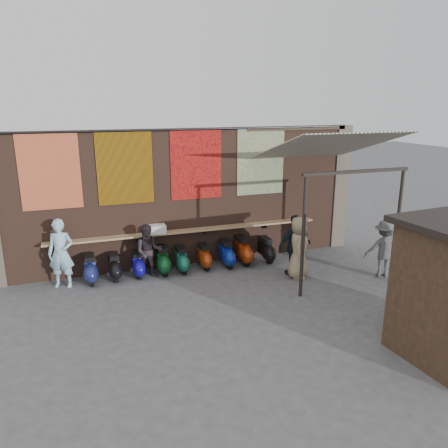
{
  "coord_description": "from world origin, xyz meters",
  "views": [
    {
      "loc": [
        -3.05,
        -9.51,
        4.72
      ],
      "look_at": [
        0.69,
        1.2,
        1.54
      ],
      "focal_mm": 35.0,
      "sensor_mm": 36.0,
      "label": 1
    }
  ],
  "objects_px": {
    "scooter_stool_7": "(243,251)",
    "scooter_stool_8": "(266,250)",
    "scooter_stool_2": "(138,264)",
    "shopper_grey": "(384,249)",
    "scooter_stool_3": "(162,260)",
    "scooter_stool_5": "(204,257)",
    "scooter_stool_1": "(115,267)",
    "diner_right": "(149,252)",
    "scooter_stool_6": "(226,254)",
    "shopper_tan": "(299,247)",
    "diner_left": "(61,253)",
    "scooter_stool_4": "(181,260)",
    "scooter_stool_0": "(90,269)",
    "shopper_navy": "(295,245)",
    "shelf_box": "(156,229)"
  },
  "relations": [
    {
      "from": "shelf_box",
      "to": "diner_right",
      "type": "bearing_deg",
      "value": -122.93
    },
    {
      "from": "scooter_stool_4",
      "to": "shopper_tan",
      "type": "height_order",
      "value": "shopper_tan"
    },
    {
      "from": "scooter_stool_8",
      "to": "shopper_grey",
      "type": "xyz_separation_m",
      "value": [
        2.59,
        -2.13,
        0.43
      ]
    },
    {
      "from": "scooter_stool_2",
      "to": "scooter_stool_6",
      "type": "distance_m",
      "value": 2.6
    },
    {
      "from": "scooter_stool_6",
      "to": "scooter_stool_4",
      "type": "bearing_deg",
      "value": 179.38
    },
    {
      "from": "scooter_stool_7",
      "to": "scooter_stool_0",
      "type": "bearing_deg",
      "value": 179.95
    },
    {
      "from": "scooter_stool_2",
      "to": "diner_right",
      "type": "xyz_separation_m",
      "value": [
        0.29,
        -0.21,
        0.42
      ]
    },
    {
      "from": "scooter_stool_3",
      "to": "scooter_stool_6",
      "type": "bearing_deg",
      "value": -1.72
    },
    {
      "from": "shopper_grey",
      "to": "shopper_tan",
      "type": "relative_size",
      "value": 0.92
    },
    {
      "from": "scooter_stool_7",
      "to": "scooter_stool_8",
      "type": "height_order",
      "value": "scooter_stool_7"
    },
    {
      "from": "scooter_stool_1",
      "to": "shopper_grey",
      "type": "distance_m",
      "value": 7.44
    },
    {
      "from": "scooter_stool_0",
      "to": "scooter_stool_6",
      "type": "height_order",
      "value": "scooter_stool_6"
    },
    {
      "from": "scooter_stool_1",
      "to": "scooter_stool_3",
      "type": "relative_size",
      "value": 0.92
    },
    {
      "from": "shelf_box",
      "to": "shopper_tan",
      "type": "bearing_deg",
      "value": -26.38
    },
    {
      "from": "scooter_stool_1",
      "to": "scooter_stool_3",
      "type": "bearing_deg",
      "value": -0.63
    },
    {
      "from": "scooter_stool_2",
      "to": "shopper_grey",
      "type": "xyz_separation_m",
      "value": [
        6.46,
        -2.22,
        0.46
      ]
    },
    {
      "from": "diner_right",
      "to": "scooter_stool_1",
      "type": "bearing_deg",
      "value": 174.1
    },
    {
      "from": "shopper_navy",
      "to": "scooter_stool_2",
      "type": "bearing_deg",
      "value": -24.09
    },
    {
      "from": "scooter_stool_5",
      "to": "diner_right",
      "type": "height_order",
      "value": "diner_right"
    },
    {
      "from": "shelf_box",
      "to": "scooter_stool_5",
      "type": "height_order",
      "value": "shelf_box"
    },
    {
      "from": "scooter_stool_5",
      "to": "scooter_stool_7",
      "type": "height_order",
      "value": "scooter_stool_7"
    },
    {
      "from": "scooter_stool_0",
      "to": "shopper_grey",
      "type": "bearing_deg",
      "value": -15.89
    },
    {
      "from": "shopper_navy",
      "to": "scooter_stool_7",
      "type": "bearing_deg",
      "value": -58.1
    },
    {
      "from": "scooter_stool_7",
      "to": "shopper_grey",
      "type": "height_order",
      "value": "shopper_grey"
    },
    {
      "from": "diner_right",
      "to": "shopper_tan",
      "type": "relative_size",
      "value": 0.88
    },
    {
      "from": "scooter_stool_1",
      "to": "diner_right",
      "type": "xyz_separation_m",
      "value": [
        0.91,
        -0.21,
        0.41
      ]
    },
    {
      "from": "scooter_stool_5",
      "to": "shopper_grey",
      "type": "relative_size",
      "value": 0.46
    },
    {
      "from": "shelf_box",
      "to": "scooter_stool_4",
      "type": "bearing_deg",
      "value": -25.36
    },
    {
      "from": "scooter_stool_3",
      "to": "scooter_stool_8",
      "type": "xyz_separation_m",
      "value": [
        3.18,
        -0.08,
        -0.01
      ]
    },
    {
      "from": "scooter_stool_5",
      "to": "shopper_grey",
      "type": "height_order",
      "value": "shopper_grey"
    },
    {
      "from": "scooter_stool_6",
      "to": "shopper_navy",
      "type": "relative_size",
      "value": 0.46
    },
    {
      "from": "diner_left",
      "to": "shopper_tan",
      "type": "relative_size",
      "value": 1.05
    },
    {
      "from": "scooter_stool_3",
      "to": "diner_right",
      "type": "xyz_separation_m",
      "value": [
        -0.41,
        -0.2,
        0.38
      ]
    },
    {
      "from": "scooter_stool_1",
      "to": "shopper_navy",
      "type": "height_order",
      "value": "shopper_navy"
    },
    {
      "from": "scooter_stool_8",
      "to": "shopper_grey",
      "type": "bearing_deg",
      "value": -39.43
    },
    {
      "from": "scooter_stool_3",
      "to": "scooter_stool_8",
      "type": "relative_size",
      "value": 1.04
    },
    {
      "from": "scooter_stool_0",
      "to": "scooter_stool_7",
      "type": "bearing_deg",
      "value": -0.05
    },
    {
      "from": "scooter_stool_5",
      "to": "shopper_tan",
      "type": "height_order",
      "value": "shopper_tan"
    },
    {
      "from": "scooter_stool_1",
      "to": "diner_right",
      "type": "bearing_deg",
      "value": -13.12
    },
    {
      "from": "scooter_stool_0",
      "to": "scooter_stool_8",
      "type": "xyz_separation_m",
      "value": [
        5.14,
        -0.07,
        -0.01
      ]
    },
    {
      "from": "scooter_stool_3",
      "to": "scooter_stool_5",
      "type": "distance_m",
      "value": 1.23
    },
    {
      "from": "diner_left",
      "to": "shopper_navy",
      "type": "relative_size",
      "value": 1.05
    },
    {
      "from": "scooter_stool_4",
      "to": "shopper_grey",
      "type": "bearing_deg",
      "value": -22.57
    },
    {
      "from": "scooter_stool_0",
      "to": "scooter_stool_3",
      "type": "xyz_separation_m",
      "value": [
        1.96,
        0.01,
        0.01
      ]
    },
    {
      "from": "scooter_stool_0",
      "to": "scooter_stool_5",
      "type": "relative_size",
      "value": 1.08
    },
    {
      "from": "scooter_stool_2",
      "to": "shopper_grey",
      "type": "height_order",
      "value": "shopper_grey"
    },
    {
      "from": "shopper_grey",
      "to": "diner_left",
      "type": "bearing_deg",
      "value": 7.54
    },
    {
      "from": "scooter_stool_6",
      "to": "scooter_stool_7",
      "type": "bearing_deg",
      "value": 4.1
    },
    {
      "from": "scooter_stool_3",
      "to": "diner_left",
      "type": "xyz_separation_m",
      "value": [
        -2.66,
        -0.03,
        0.53
      ]
    },
    {
      "from": "scooter_stool_8",
      "to": "diner_left",
      "type": "xyz_separation_m",
      "value": [
        -5.83,
        0.05,
        0.55
      ]
    }
  ]
}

